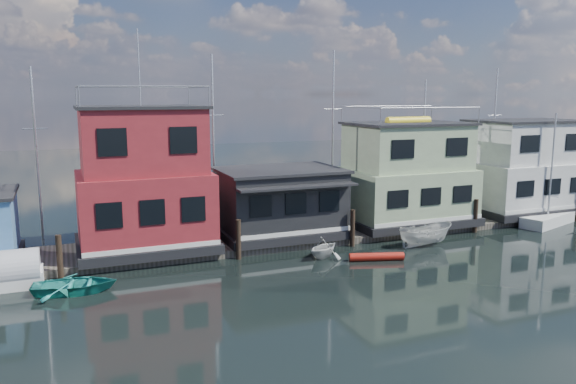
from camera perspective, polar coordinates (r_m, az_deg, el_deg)
name	(u,v)px	position (r m, az deg, el deg)	size (l,w,h in m)	color
ground	(394,307)	(24.55, 10.69, -11.44)	(160.00, 160.00, 0.00)	black
dock	(287,237)	(34.68, -0.05, -4.57)	(48.00, 5.00, 0.40)	#595147
houseboat_red	(144,182)	(31.77, -14.43, 0.97)	(7.40, 5.90, 11.86)	black
houseboat_dark	(280,202)	(33.99, -0.82, -1.03)	(7.40, 6.10, 4.06)	black
houseboat_green	(406,176)	(37.96, 11.94, 1.64)	(8.40, 5.90, 7.03)	black
houseboat_white	(523,168)	(44.30, 22.76, 2.22)	(8.40, 5.90, 6.66)	black
pilings	(300,233)	(31.83, 1.28, -4.22)	(42.28, 0.28, 2.20)	#2D2116
background_masts	(317,140)	(41.11, 2.98, 5.27)	(36.40, 0.16, 12.00)	silver
dinghy_white	(324,247)	(30.92, 3.64, -5.61)	(1.98, 2.30, 1.21)	beige
dinghy_teal	(75,285)	(27.43, -20.83, -8.78)	(2.62, 3.67, 0.76)	teal
red_kayak	(377,257)	(30.82, 8.99, -6.51)	(0.44, 0.44, 2.97)	#A91D12
day_sailer	(548,219)	(42.47, 24.87, -2.47)	(5.10, 3.07, 7.63)	silver
motorboat	(425,235)	(34.12, 13.77, -4.25)	(1.35, 3.58, 1.38)	beige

